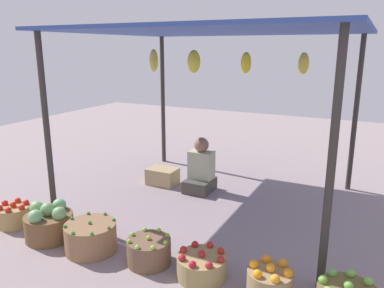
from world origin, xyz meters
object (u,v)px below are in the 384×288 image
object	(u,v)px
basket_red_tomatoes	(14,215)
basket_limes	(149,251)
wooden_crate_near_vendor	(163,176)
basket_cabbages	(49,223)
basket_red_apples	(202,266)
vendor_person	(201,171)
basket_oranges	(270,283)
basket_green_chilies	(91,237)

from	to	relation	value
basket_red_tomatoes	basket_limes	bearing A→B (deg)	0.95
basket_limes	wooden_crate_near_vendor	size ratio (longest dim) A/B	0.97
basket_red_tomatoes	basket_cabbages	xyz separation A→B (m)	(0.59, -0.04, 0.05)
basket_cabbages	basket_red_apples	bearing A→B (deg)	2.70
basket_red_tomatoes	basket_cabbages	distance (m)	0.60
vendor_person	basket_oranges	distance (m)	2.47
basket_cabbages	basket_red_apples	distance (m)	1.78
basket_cabbages	wooden_crate_near_vendor	size ratio (longest dim) A/B	1.17
basket_red_tomatoes	wooden_crate_near_vendor	xyz separation A→B (m)	(0.82, 1.95, -0.00)
basket_oranges	basket_red_tomatoes	bearing A→B (deg)	-179.20
basket_cabbages	basket_oranges	bearing A→B (deg)	1.88
basket_red_tomatoes	wooden_crate_near_vendor	size ratio (longest dim) A/B	0.84
basket_cabbages	wooden_crate_near_vendor	distance (m)	2.00
basket_green_chilies	basket_red_apples	world-z (taller)	basket_green_chilies
vendor_person	wooden_crate_near_vendor	distance (m)	0.65
basket_limes	wooden_crate_near_vendor	xyz separation A→B (m)	(-1.00, 1.92, -0.00)
basket_red_tomatoes	basket_limes	distance (m)	1.82
basket_cabbages	basket_green_chilies	size ratio (longest dim) A/B	0.98
basket_red_apples	basket_limes	bearing A→B (deg)	-178.26
basket_limes	basket_cabbages	bearing A→B (deg)	-176.87
basket_cabbages	basket_limes	distance (m)	1.23
vendor_person	basket_oranges	xyz separation A→B (m)	(1.54, -1.92, -0.17)
basket_green_chilies	basket_red_apples	xyz separation A→B (m)	(1.20, 0.08, -0.04)
wooden_crate_near_vendor	basket_limes	bearing A→B (deg)	-62.53
wooden_crate_near_vendor	basket_green_chilies	bearing A→B (deg)	-80.16
vendor_person	basket_green_chilies	size ratio (longest dim) A/B	1.51
basket_oranges	wooden_crate_near_vendor	world-z (taller)	basket_oranges
basket_red_tomatoes	basket_limes	xyz separation A→B (m)	(1.82, 0.03, -0.00)
basket_green_chilies	basket_red_apples	bearing A→B (deg)	3.95
basket_cabbages	wooden_crate_near_vendor	world-z (taller)	basket_cabbages
basket_cabbages	basket_red_apples	xyz separation A→B (m)	(1.77, 0.08, -0.06)
wooden_crate_near_vendor	basket_cabbages	bearing A→B (deg)	-96.63
basket_green_chilies	basket_red_apples	distance (m)	1.20
basket_red_tomatoes	basket_oranges	bearing A→B (deg)	0.80
basket_red_apples	basket_red_tomatoes	bearing A→B (deg)	-178.87
vendor_person	basket_green_chilies	bearing A→B (deg)	-98.03
basket_limes	vendor_person	bearing A→B (deg)	100.85
wooden_crate_near_vendor	basket_oranges	bearing A→B (deg)	-41.38
basket_cabbages	basket_green_chilies	bearing A→B (deg)	0.08
basket_limes	basket_oranges	size ratio (longest dim) A/B	1.11
wooden_crate_near_vendor	basket_red_apples	bearing A→B (deg)	-50.94
basket_green_chilies	basket_cabbages	bearing A→B (deg)	-179.92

